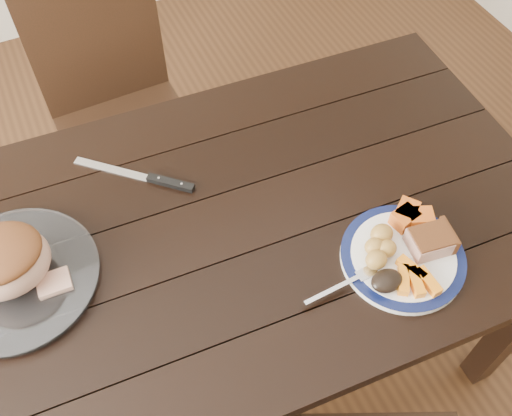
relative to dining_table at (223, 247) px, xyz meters
name	(u,v)px	position (x,y,z in m)	size (l,w,h in m)	color
ground	(232,350)	(0.00, 0.00, -0.66)	(4.00, 4.00, 0.00)	#472B16
dining_table	(223,247)	(0.00, 0.00, 0.00)	(1.64, 0.98, 0.75)	black
chair_far	(118,105)	(-0.07, 0.74, -0.13)	(0.43, 0.44, 0.93)	black
dinner_plate	(402,257)	(0.33, -0.25, 0.10)	(0.28, 0.28, 0.02)	white
plate_rim	(403,256)	(0.33, -0.25, 0.11)	(0.28, 0.28, 0.02)	#0C133C
serving_platter	(16,280)	(-0.46, 0.05, 0.10)	(0.35, 0.35, 0.02)	white
pork_slice	(430,241)	(0.39, -0.26, 0.13)	(0.09, 0.07, 0.04)	tan
roasted_potatoes	(380,246)	(0.28, -0.22, 0.13)	(0.10, 0.10, 0.04)	gold
carrot_batons	(415,278)	(0.31, -0.32, 0.12)	(0.09, 0.11, 0.02)	orange
pumpkin_wedges	(410,216)	(0.39, -0.18, 0.13)	(0.10, 0.09, 0.04)	orange
dark_mushroom	(387,281)	(0.25, -0.30, 0.13)	(0.07, 0.05, 0.03)	black
fork	(346,283)	(0.18, -0.26, 0.11)	(0.18, 0.03, 0.00)	silver
roast_joint	(5,263)	(-0.46, 0.05, 0.17)	(0.19, 0.16, 0.12)	tan
cut_slice	(54,283)	(-0.38, 0.00, 0.12)	(0.07, 0.06, 0.02)	tan
carving_knife	(156,179)	(-0.09, 0.19, 0.10)	(0.25, 0.23, 0.01)	silver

